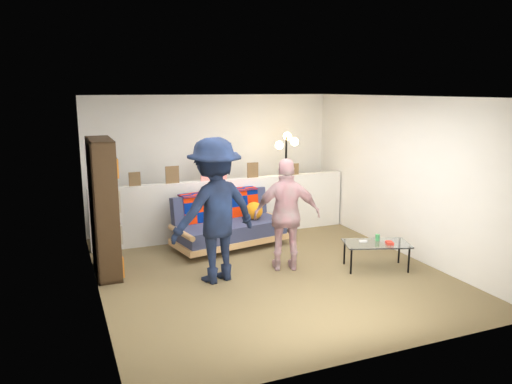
% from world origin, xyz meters
% --- Properties ---
extents(ground, '(5.00, 5.00, 0.00)m').
position_xyz_m(ground, '(0.00, 0.00, 0.00)').
color(ground, brown).
rests_on(ground, ground).
extents(room_shell, '(4.60, 5.05, 2.45)m').
position_xyz_m(room_shell, '(0.00, 0.47, 1.67)').
color(room_shell, silver).
rests_on(room_shell, ground).
extents(half_wall_ledge, '(4.45, 0.15, 1.00)m').
position_xyz_m(half_wall_ledge, '(0.00, 1.80, 0.50)').
color(half_wall_ledge, silver).
rests_on(half_wall_ledge, ground).
extents(ledge_decor, '(2.97, 0.02, 0.45)m').
position_xyz_m(ledge_decor, '(-0.23, 1.78, 1.18)').
color(ledge_decor, brown).
rests_on(ledge_decor, half_wall_ledge).
extents(futon_sofa, '(1.91, 1.15, 0.77)m').
position_xyz_m(futon_sofa, '(-0.12, 1.25, 0.36)').
color(futon_sofa, tan).
rests_on(futon_sofa, ground).
extents(bookshelf, '(0.31, 0.93, 1.86)m').
position_xyz_m(bookshelf, '(-2.08, 0.76, 0.87)').
color(bookshelf, black).
rests_on(bookshelf, ground).
extents(coffee_table, '(1.01, 0.75, 0.47)m').
position_xyz_m(coffee_table, '(1.47, -0.50, 0.35)').
color(coffee_table, black).
rests_on(coffee_table, ground).
extents(floor_lamp, '(0.34, 0.33, 1.77)m').
position_xyz_m(floor_lamp, '(1.08, 1.64, 1.25)').
color(floor_lamp, black).
rests_on(floor_lamp, ground).
extents(person_left, '(1.37, 1.00, 1.90)m').
position_xyz_m(person_left, '(-0.76, -0.05, 0.95)').
color(person_left, black).
rests_on(person_left, ground).
extents(person_right, '(1.00, 0.66, 1.57)m').
position_xyz_m(person_right, '(0.29, -0.03, 0.79)').
color(person_right, pink).
rests_on(person_right, ground).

